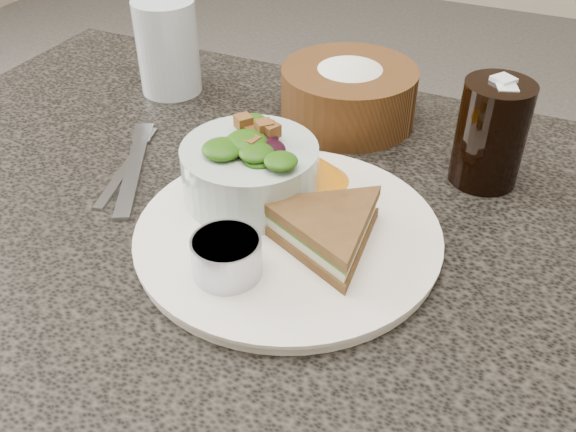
{
  "coord_description": "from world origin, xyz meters",
  "views": [
    {
      "loc": [
        0.25,
        -0.48,
        1.16
      ],
      "look_at": [
        0.05,
        -0.03,
        0.78
      ],
      "focal_mm": 40.0,
      "sensor_mm": 36.0,
      "label": 1
    }
  ],
  "objects_px": {
    "salad_bowl": "(250,163)",
    "cola_glass": "(492,129)",
    "dressing_ramekin": "(227,257)",
    "sandwich": "(327,230)",
    "dinner_plate": "(288,235)",
    "dining_table": "(266,426)",
    "bread_basket": "(349,86)",
    "water_glass": "(168,47)"
  },
  "relations": [
    {
      "from": "dining_table",
      "to": "bread_basket",
      "type": "xyz_separation_m",
      "value": [
        0.01,
        0.23,
        0.42
      ]
    },
    {
      "from": "sandwich",
      "to": "water_glass",
      "type": "bearing_deg",
      "value": 168.89
    },
    {
      "from": "dining_table",
      "to": "sandwich",
      "type": "distance_m",
      "value": 0.42
    },
    {
      "from": "dressing_ramekin",
      "to": "sandwich",
      "type": "bearing_deg",
      "value": 47.56
    },
    {
      "from": "dining_table",
      "to": "bread_basket",
      "type": "bearing_deg",
      "value": 86.53
    },
    {
      "from": "sandwich",
      "to": "dressing_ramekin",
      "type": "distance_m",
      "value": 0.1
    },
    {
      "from": "sandwich",
      "to": "salad_bowl",
      "type": "height_order",
      "value": "salad_bowl"
    },
    {
      "from": "dining_table",
      "to": "dinner_plate",
      "type": "relative_size",
      "value": 3.35
    },
    {
      "from": "dining_table",
      "to": "dressing_ramekin",
      "type": "bearing_deg",
      "value": -77.67
    },
    {
      "from": "dining_table",
      "to": "bread_basket",
      "type": "height_order",
      "value": "bread_basket"
    },
    {
      "from": "sandwich",
      "to": "water_glass",
      "type": "relative_size",
      "value": 1.13
    },
    {
      "from": "sandwich",
      "to": "cola_glass",
      "type": "xyz_separation_m",
      "value": [
        0.11,
        0.2,
        0.03
      ]
    },
    {
      "from": "salad_bowl",
      "to": "cola_glass",
      "type": "distance_m",
      "value": 0.26
    },
    {
      "from": "dining_table",
      "to": "water_glass",
      "type": "relative_size",
      "value": 7.9
    },
    {
      "from": "dining_table",
      "to": "bread_basket",
      "type": "distance_m",
      "value": 0.48
    },
    {
      "from": "dinner_plate",
      "to": "bread_basket",
      "type": "height_order",
      "value": "bread_basket"
    },
    {
      "from": "dining_table",
      "to": "cola_glass",
      "type": "bearing_deg",
      "value": 39.17
    },
    {
      "from": "salad_bowl",
      "to": "dressing_ramekin",
      "type": "relative_size",
      "value": 2.22
    },
    {
      "from": "dressing_ramekin",
      "to": "salad_bowl",
      "type": "bearing_deg",
      "value": 107.29
    },
    {
      "from": "dinner_plate",
      "to": "dressing_ramekin",
      "type": "bearing_deg",
      "value": -106.43
    },
    {
      "from": "dining_table",
      "to": "salad_bowl",
      "type": "xyz_separation_m",
      "value": [
        -0.01,
        0.01,
        0.43
      ]
    },
    {
      "from": "dressing_ramekin",
      "to": "dining_table",
      "type": "bearing_deg",
      "value": 102.33
    },
    {
      "from": "salad_bowl",
      "to": "cola_glass",
      "type": "height_order",
      "value": "cola_glass"
    },
    {
      "from": "dinner_plate",
      "to": "salad_bowl",
      "type": "distance_m",
      "value": 0.08
    },
    {
      "from": "dinner_plate",
      "to": "dressing_ramekin",
      "type": "relative_size",
      "value": 4.71
    },
    {
      "from": "salad_bowl",
      "to": "water_glass",
      "type": "relative_size",
      "value": 1.11
    },
    {
      "from": "bread_basket",
      "to": "cola_glass",
      "type": "xyz_separation_m",
      "value": [
        0.19,
        -0.07,
        0.02
      ]
    },
    {
      "from": "bread_basket",
      "to": "cola_glass",
      "type": "distance_m",
      "value": 0.2
    },
    {
      "from": "sandwich",
      "to": "water_glass",
      "type": "height_order",
      "value": "water_glass"
    },
    {
      "from": "dinner_plate",
      "to": "sandwich",
      "type": "xyz_separation_m",
      "value": [
        0.04,
        -0.01,
        0.03
      ]
    },
    {
      "from": "salad_bowl",
      "to": "cola_glass",
      "type": "bearing_deg",
      "value": 35.71
    },
    {
      "from": "salad_bowl",
      "to": "bread_basket",
      "type": "height_order",
      "value": "bread_basket"
    },
    {
      "from": "dining_table",
      "to": "dressing_ramekin",
      "type": "height_order",
      "value": "dressing_ramekin"
    },
    {
      "from": "sandwich",
      "to": "water_glass",
      "type": "xyz_separation_m",
      "value": [
        -0.33,
        0.24,
        0.03
      ]
    },
    {
      "from": "dressing_ramekin",
      "to": "cola_glass",
      "type": "distance_m",
      "value": 0.33
    },
    {
      "from": "bread_basket",
      "to": "sandwich",
      "type": "bearing_deg",
      "value": -73.84
    },
    {
      "from": "bread_basket",
      "to": "water_glass",
      "type": "distance_m",
      "value": 0.26
    },
    {
      "from": "dressing_ramekin",
      "to": "bread_basket",
      "type": "relative_size",
      "value": 0.37
    },
    {
      "from": "sandwich",
      "to": "dressing_ramekin",
      "type": "height_order",
      "value": "same"
    },
    {
      "from": "dining_table",
      "to": "dinner_plate",
      "type": "bearing_deg",
      "value": -30.27
    },
    {
      "from": "bread_basket",
      "to": "water_glass",
      "type": "relative_size",
      "value": 1.35
    },
    {
      "from": "bread_basket",
      "to": "cola_glass",
      "type": "relative_size",
      "value": 1.33
    }
  ]
}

